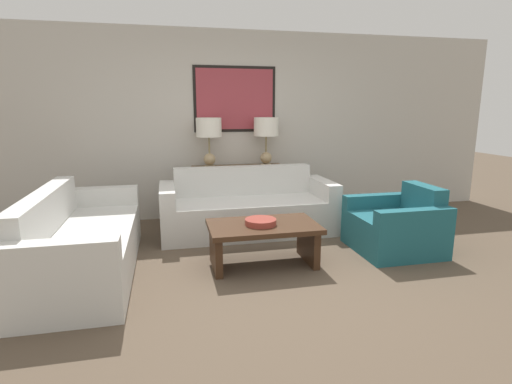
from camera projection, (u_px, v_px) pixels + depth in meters
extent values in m
plane|color=brown|center=(280.00, 279.00, 3.76)|extent=(20.00, 20.00, 0.00)
cube|color=beige|center=(235.00, 126.00, 5.82)|extent=(8.22, 0.10, 2.65)
cube|color=black|center=(235.00, 99.00, 5.69)|extent=(1.18, 0.01, 0.92)
cube|color=#9E3842|center=(235.00, 99.00, 5.68)|extent=(1.10, 0.02, 0.84)
cube|color=brown|center=(239.00, 192.00, 5.75)|extent=(1.30, 0.39, 0.77)
cylinder|color=tan|center=(210.00, 166.00, 5.58)|extent=(0.14, 0.14, 0.02)
sphere|color=tan|center=(210.00, 159.00, 5.56)|extent=(0.17, 0.17, 0.17)
cylinder|color=#8C7A51|center=(209.00, 145.00, 5.52)|extent=(0.02, 0.02, 0.23)
cylinder|color=white|center=(209.00, 127.00, 5.47)|extent=(0.35, 0.35, 0.26)
cylinder|color=tan|center=(266.00, 164.00, 5.76)|extent=(0.14, 0.14, 0.02)
sphere|color=tan|center=(266.00, 158.00, 5.74)|extent=(0.17, 0.17, 0.17)
cylinder|color=#8C7A51|center=(266.00, 144.00, 5.70)|extent=(0.02, 0.02, 0.23)
cylinder|color=white|center=(266.00, 127.00, 5.65)|extent=(0.35, 0.35, 0.26)
cube|color=silver|center=(250.00, 218.00, 5.03)|extent=(1.83, 0.69, 0.44)
cube|color=silver|center=(243.00, 196.00, 5.41)|extent=(1.83, 0.18, 0.82)
cube|color=silver|center=(168.00, 213.00, 4.88)|extent=(0.18, 0.87, 0.65)
cube|color=silver|center=(322.00, 204.00, 5.31)|extent=(0.18, 0.87, 0.65)
cube|color=silver|center=(97.00, 250.00, 3.90)|extent=(0.69, 1.83, 0.44)
cube|color=silver|center=(47.00, 235.00, 3.77)|extent=(0.18, 1.83, 0.82)
cube|color=silver|center=(60.00, 284.00, 2.90)|extent=(0.87, 0.18, 0.65)
cube|color=silver|center=(102.00, 214.00, 4.82)|extent=(0.87, 0.18, 0.65)
cube|color=#3D2616|center=(263.00, 226.00, 4.03)|extent=(1.10, 0.67, 0.05)
cube|color=#3D2616|center=(216.00, 250.00, 3.97)|extent=(0.07, 0.53, 0.39)
cube|color=#3D2616|center=(308.00, 243.00, 4.18)|extent=(0.07, 0.53, 0.39)
cylinder|color=#93382D|center=(261.00, 222.00, 3.99)|extent=(0.32, 0.32, 0.06)
cube|color=#1E5B66|center=(386.00, 233.00, 4.47)|extent=(0.69, 0.60, 0.41)
cube|color=#1E5B66|center=(422.00, 217.00, 4.52)|extent=(0.18, 0.60, 0.74)
cube|color=#1E5B66|center=(377.00, 217.00, 4.82)|extent=(0.87, 0.14, 0.57)
cube|color=#1E5B66|center=(414.00, 236.00, 4.12)|extent=(0.87, 0.14, 0.57)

